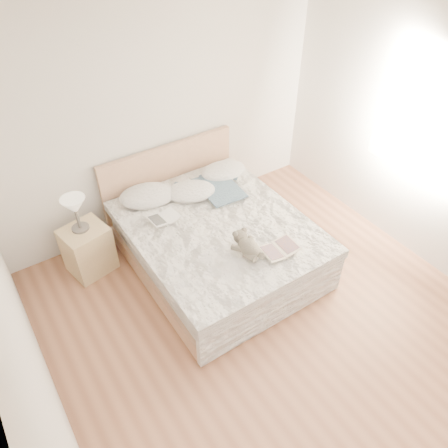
{
  "coord_description": "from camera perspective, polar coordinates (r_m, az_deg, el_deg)",
  "views": [
    {
      "loc": [
        -1.86,
        -1.8,
        3.56
      ],
      "look_at": [
        0.04,
        1.05,
        0.62
      ],
      "focal_mm": 35.0,
      "sensor_mm": 36.0,
      "label": 1
    }
  ],
  "objects": [
    {
      "name": "pillow_left",
      "position": [
        4.93,
        -9.94,
        3.68
      ],
      "size": [
        0.73,
        0.61,
        0.19
      ],
      "primitive_type": "ellipsoid",
      "rotation": [
        0.0,
        0.0,
        -0.31
      ],
      "color": "silver",
      "rests_on": "bed"
    },
    {
      "name": "ceiling",
      "position": [
        2.73,
        12.5,
        21.43
      ],
      "size": [
        4.0,
        4.5,
        0.0
      ],
      "primitive_type": "cube",
      "color": "white",
      "rests_on": "ground"
    },
    {
      "name": "table_lamp",
      "position": [
        4.61,
        -18.92,
        2.06
      ],
      "size": [
        0.3,
        0.3,
        0.39
      ],
      "color": "#524C47",
      "rests_on": "nightstand"
    },
    {
      "name": "childrens_book",
      "position": [
        4.25,
        7.25,
        -3.31
      ],
      "size": [
        0.39,
        0.28,
        0.02
      ],
      "primitive_type": "cube",
      "rotation": [
        0.0,
        0.0,
        -0.05
      ],
      "color": "beige",
      "rests_on": "bed"
    },
    {
      "name": "nightstand",
      "position": [
        4.94,
        -17.32,
        -3.2
      ],
      "size": [
        0.52,
        0.48,
        0.56
      ],
      "primitive_type": "cube",
      "rotation": [
        0.0,
        0.0,
        0.2
      ],
      "color": "tan",
      "rests_on": "floor"
    },
    {
      "name": "pillow_right",
      "position": [
        5.26,
        -0.07,
        6.94
      ],
      "size": [
        0.6,
        0.45,
        0.17
      ],
      "primitive_type": "ellipsoid",
      "rotation": [
        0.0,
        0.0,
        -0.12
      ],
      "color": "silver",
      "rests_on": "bed"
    },
    {
      "name": "pillow_middle",
      "position": [
        4.94,
        -4.37,
        4.27
      ],
      "size": [
        0.66,
        0.56,
        0.17
      ],
      "primitive_type": "ellipsoid",
      "rotation": [
        0.0,
        0.0,
        -0.35
      ],
      "color": "silver",
      "rests_on": "bed"
    },
    {
      "name": "photo_book",
      "position": [
        4.61,
        -7.85,
        0.74
      ],
      "size": [
        0.34,
        0.25,
        0.02
      ],
      "primitive_type": "cube",
      "rotation": [
        0.0,
        0.0,
        0.09
      ],
      "color": "white",
      "rests_on": "bed"
    },
    {
      "name": "blouse",
      "position": [
        4.99,
        -0.65,
        4.73
      ],
      "size": [
        0.69,
        0.73,
        0.03
      ],
      "primitive_type": null,
      "rotation": [
        0.0,
        0.0,
        -0.06
      ],
      "color": "#384F62",
      "rests_on": "bed"
    },
    {
      "name": "window",
      "position": [
        4.86,
        25.31,
        10.97
      ],
      "size": [
        0.02,
        1.3,
        1.1
      ],
      "primitive_type": "cube",
      "color": "white",
      "rests_on": "wall_right"
    },
    {
      "name": "wall_left",
      "position": [
        2.85,
        -23.94,
        -15.2
      ],
      "size": [
        0.02,
        4.5,
        2.7
      ],
      "primitive_type": "cube",
      "color": "silver",
      "rests_on": "ground"
    },
    {
      "name": "wall_back",
      "position": [
        4.97,
        -8.26,
        13.86
      ],
      "size": [
        4.0,
        0.02,
        2.7
      ],
      "primitive_type": "cube",
      "color": "silver",
      "rests_on": "ground"
    },
    {
      "name": "bed",
      "position": [
        4.79,
        -1.31,
        -2.09
      ],
      "size": [
        1.72,
        2.14,
        1.0
      ],
      "color": "tan",
      "rests_on": "floor"
    },
    {
      "name": "teddy_bear",
      "position": [
        4.17,
        3.21,
        -3.68
      ],
      "size": [
        0.24,
        0.33,
        0.17
      ],
      "primitive_type": null,
      "rotation": [
        0.0,
        0.0,
        0.04
      ],
      "color": "#675F51",
      "rests_on": "bed"
    },
    {
      "name": "floor",
      "position": [
        4.4,
        7.39,
        -13.86
      ],
      "size": [
        4.0,
        4.5,
        0.0
      ],
      "primitive_type": "cube",
      "color": "brown",
      "rests_on": "ground"
    }
  ]
}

